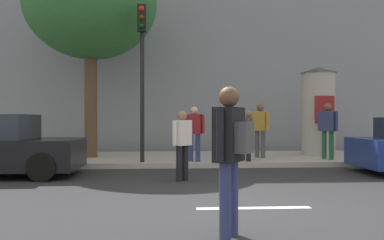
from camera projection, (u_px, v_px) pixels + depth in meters
The scene contains 13 objects.
ground_plane at pixel (254, 208), 6.28m from camera, with size 80.00×80.00×0.00m, color #2B2B2D.
sidewalk_curb at pixel (208, 158), 13.27m from camera, with size 36.00×4.00×0.15m, color #B2ADA3.
lane_markings at pixel (254, 208), 6.28m from camera, with size 25.80×0.16×0.01m.
building_backdrop at pixel (197, 27), 18.23m from camera, with size 36.00×5.00×11.01m, color gray.
traffic_light at pixel (142, 57), 11.37m from camera, with size 0.24×0.45×4.43m.
poster_column at pixel (318, 110), 13.63m from camera, with size 1.20×1.20×2.98m.
street_tree at pixel (91, 4), 12.91m from camera, with size 4.22×4.22×6.74m.
pedestrian_in_light_jacket at pixel (231, 147), 4.71m from camera, with size 0.51×0.57×1.78m.
pedestrian_near_pole at pixel (182, 140), 8.99m from camera, with size 0.45×0.45×1.57m.
pedestrian_with_backpack at pixel (249, 132), 11.75m from camera, with size 0.32×0.56×1.48m.
pedestrian_in_red_top at pixel (260, 126), 12.72m from camera, with size 0.48×0.48×1.70m.
pedestrian_with_bag at pixel (328, 126), 12.23m from camera, with size 0.49×0.55×1.70m.
pedestrian_tallest at pixel (194, 129), 11.64m from camera, with size 0.57×0.40×1.58m.
Camera 1 is at (-1.34, -6.20, 1.41)m, focal length 37.73 mm.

